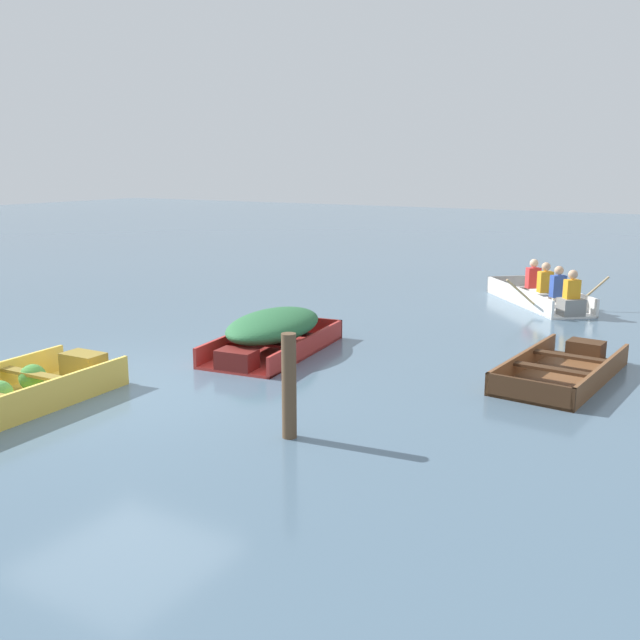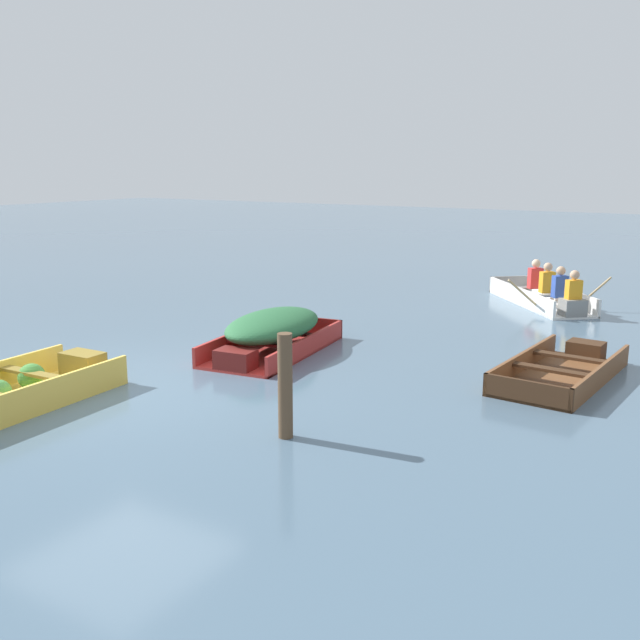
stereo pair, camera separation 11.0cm
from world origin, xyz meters
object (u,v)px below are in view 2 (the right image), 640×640
(skiff_red_near_moored, at_px, (272,330))
(rowboat_white_with_crew, at_px, (546,295))
(dinghy_yellow_foreground, at_px, (18,390))
(skiff_wooden_brown_mid_moored, at_px, (564,370))
(mooring_post, at_px, (285,386))

(skiff_red_near_moored, xyz_separation_m, rowboat_white_with_crew, (2.69, 6.03, -0.12))
(dinghy_yellow_foreground, height_order, skiff_red_near_moored, skiff_red_near_moored)
(skiff_wooden_brown_mid_moored, height_order, mooring_post, mooring_post)
(dinghy_yellow_foreground, xyz_separation_m, mooring_post, (3.52, 0.76, 0.43))
(rowboat_white_with_crew, distance_m, mooring_post, 8.89)
(skiff_wooden_brown_mid_moored, height_order, rowboat_white_with_crew, rowboat_white_with_crew)
(skiff_red_near_moored, distance_m, skiff_wooden_brown_mid_moored, 4.36)
(dinghy_yellow_foreground, relative_size, skiff_red_near_moored, 1.01)
(rowboat_white_with_crew, height_order, mooring_post, mooring_post)
(dinghy_yellow_foreground, distance_m, skiff_red_near_moored, 3.84)
(skiff_red_near_moored, distance_m, mooring_post, 3.58)
(skiff_red_near_moored, xyz_separation_m, skiff_wooden_brown_mid_moored, (4.22, 1.04, -0.27))
(skiff_red_near_moored, relative_size, rowboat_white_with_crew, 0.93)
(mooring_post, bearing_deg, dinghy_yellow_foreground, -167.77)
(skiff_red_near_moored, bearing_deg, mooring_post, -52.39)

